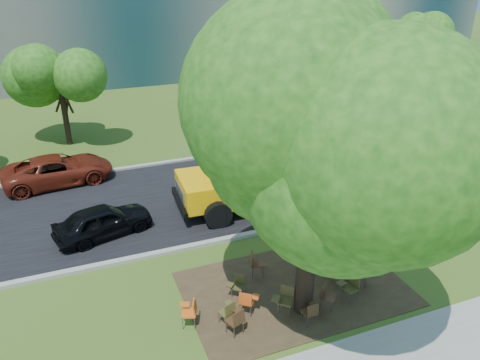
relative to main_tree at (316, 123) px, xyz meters
name	(u,v)px	position (x,y,z in m)	size (l,w,h in m)	color
ground	(260,287)	(-0.76, 1.48, -5.94)	(160.00, 160.00, 0.00)	#38541A
dirt_patch	(295,288)	(0.24, 0.98, -5.92)	(7.00, 4.50, 0.03)	#382819
asphalt_road	(198,195)	(-0.76, 8.48, -5.92)	(80.00, 8.00, 0.04)	black
kerb_near	(228,239)	(-0.76, 4.48, -5.87)	(80.00, 0.25, 0.14)	gray
kerb_far	(175,161)	(-0.76, 12.58, -5.87)	(80.00, 0.25, 0.14)	gray
bg_tree_2	(58,71)	(-5.76, 17.48, -1.73)	(4.80, 4.80, 6.62)	black
bg_tree_3	(291,46)	(7.24, 15.48, -0.91)	(5.60, 5.60, 7.84)	black
bg_tree_4	(411,52)	(15.24, 14.48, -1.60)	(5.00, 5.00, 6.85)	black
main_tree	(316,123)	(0.00, 0.00, 0.00)	(7.20, 7.20, 9.55)	black
school_bus	(342,153)	(5.37, 6.56, -4.04)	(13.57, 3.68, 3.28)	#F5B107
chair_0	(228,310)	(-2.32, 0.24, -5.43)	(0.56, 0.62, 0.82)	#4A4720
chair_1	(247,300)	(-1.65, 0.44, -5.42)	(0.72, 0.57, 0.84)	#CE4F16
chair_2	(236,319)	(-2.24, -0.21, -5.39)	(0.60, 0.68, 0.88)	#412917
chair_3	(285,297)	(-0.56, 0.11, -5.37)	(0.78, 0.62, 0.91)	#4B4120
chair_4	(311,311)	(-0.10, -0.63, -5.44)	(0.53, 0.50, 0.80)	#3D2715
chair_5	(327,294)	(0.68, -0.18, -5.42)	(0.57, 0.72, 0.84)	#4A2B1A
chair_6	(351,285)	(1.59, -0.09, -5.40)	(0.63, 0.59, 0.87)	#45411E
chair_7	(362,272)	(2.28, 0.32, -5.38)	(0.77, 0.61, 0.91)	#44391D
chair_8	(191,310)	(-3.33, 0.62, -5.41)	(0.54, 0.69, 0.86)	#CF5716
chair_9	(238,284)	(-1.60, 1.32, -5.46)	(0.66, 0.52, 0.77)	#423D1C
chair_10	(256,262)	(-0.67, 2.08, -5.38)	(0.54, 0.69, 0.90)	#4E2D1C
chair_11	(306,264)	(0.87, 1.44, -5.44)	(0.55, 0.67, 0.81)	#4E4521
chair_12	(351,267)	(2.14, 0.72, -5.42)	(0.57, 0.72, 0.84)	#48441F
chair_13	(343,267)	(1.82, 0.73, -5.35)	(0.64, 0.79, 0.96)	#443C1D
chair_14	(353,273)	(1.99, 0.40, -5.39)	(0.59, 0.52, 0.89)	#4F4722
black_car	(103,221)	(-5.07, 6.57, -5.31)	(1.48, 3.69, 1.26)	black
bg_car_red	(58,170)	(-6.50, 12.13, -5.25)	(2.29, 4.96, 1.38)	#5D1C0F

